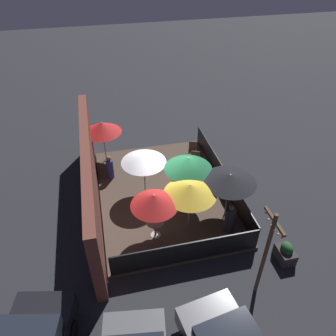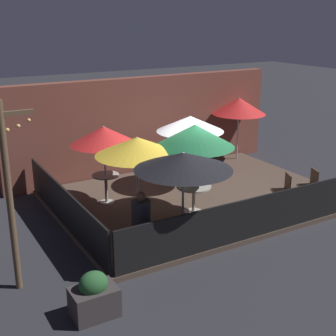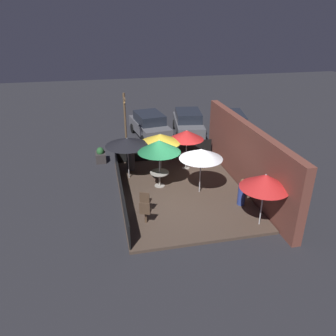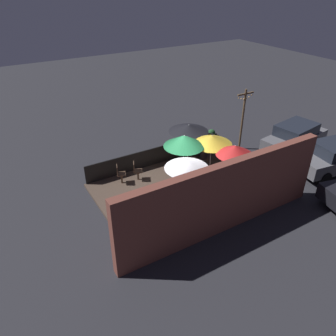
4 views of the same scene
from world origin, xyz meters
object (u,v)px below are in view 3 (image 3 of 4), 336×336
planter_box (101,155)px  parked_car_1 (188,122)px  patio_umbrella_5 (127,142)px  parked_car_0 (149,125)px  dining_table_0 (186,157)px  patio_chair_1 (145,211)px  patio_chair_0 (145,201)px  patio_umbrella_2 (160,138)px  light_post (125,120)px  patio_umbrella_0 (187,135)px  patron_1 (242,193)px  dining_table_1 (160,175)px  patio_umbrella_1 (159,146)px  parked_car_2 (231,124)px  patio_umbrella_3 (201,154)px  patio_umbrella_4 (265,181)px  patron_0 (131,159)px

planter_box → parked_car_1: (-3.35, 5.86, 0.48)m
patio_umbrella_5 → parked_car_0: (-5.91, 1.98, -1.14)m
dining_table_0 → parked_car_0: bearing=-169.3°
patio_chair_1 → planter_box: patio_chair_1 is taller
patio_chair_0 → patio_umbrella_2: bearing=4.6°
patio_umbrella_2 → parked_car_0: (-5.67, 0.35, -1.11)m
patio_chair_1 → planter_box: (-6.54, -1.51, -0.29)m
patio_chair_1 → light_post: size_ratio=0.27×
patio_umbrella_0 → light_post: light_post is taller
patio_umbrella_2 → planter_box: 4.04m
planter_box → light_post: bearing=120.7°
dining_table_0 → patron_1: 4.17m
dining_table_1 → patio_chair_1: (2.86, -1.09, -0.03)m
patio_umbrella_1 → patio_umbrella_5: size_ratio=1.09×
parked_car_2 → patio_umbrella_5: bearing=-43.7°
patio_umbrella_3 → patron_1: (1.39, 1.39, -1.31)m
patio_umbrella_2 → planter_box: size_ratio=2.48×
patio_umbrella_2 → parked_car_0: bearing=176.4°
patio_umbrella_0 → patio_umbrella_4: 5.64m
patron_1 → patio_umbrella_3: bearing=80.6°
parked_car_2 → parked_car_1: bearing=-99.1°
patio_umbrella_4 → patio_umbrella_5: patio_umbrella_4 is taller
planter_box → patio_chair_0: bearing=15.8°
patron_0 → parked_car_1: 6.65m
patio_umbrella_0 → patio_umbrella_4: (5.46, 1.43, 0.01)m
patio_umbrella_1 → light_post: 4.71m
patio_umbrella_4 → patio_chair_1: 4.52m
patio_chair_0 → patron_0: size_ratio=0.72×
patio_umbrella_0 → patio_umbrella_4: patio_umbrella_4 is taller
patio_umbrella_5 → parked_car_1: (-5.89, 4.58, -1.14)m
patio_umbrella_4 → patron_0: 7.33m
patron_0 → planter_box: (-1.65, -1.49, -0.34)m
patio_umbrella_3 → patio_umbrella_5: size_ratio=1.00×
dining_table_1 → parked_car_1: size_ratio=0.20×
dining_table_1 → patron_1: 3.82m
patio_chair_0 → patron_0: patron_0 is taller
patio_umbrella_2 → planter_box: patio_umbrella_2 is taller
patio_chair_1 → parked_car_1: (-9.89, 4.36, 0.19)m
patio_umbrella_4 → dining_table_0: (-5.46, -1.43, -1.24)m
patio_umbrella_4 → patio_chair_1: size_ratio=2.20×
dining_table_0 → parked_car_2: parked_car_2 is taller
parked_car_0 → parked_car_2: 5.30m
patio_umbrella_4 → parked_car_0: 11.21m
patio_umbrella_3 → parked_car_0: 8.12m
patio_chair_0 → patio_umbrella_0: bearing=-10.7°
patio_umbrella_2 → patron_0: 2.00m
patio_umbrella_0 → patio_chair_0: (3.69, -2.66, -1.31)m
patron_0 → patio_umbrella_0: bearing=176.0°
parked_car_1 → light_post: bearing=-52.1°
dining_table_0 → planter_box: dining_table_0 is taller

